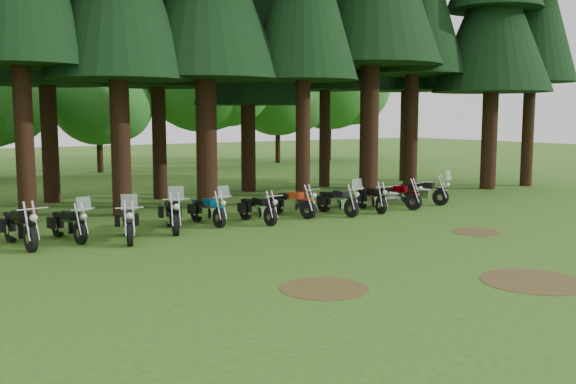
# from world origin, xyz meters

# --- Properties ---
(ground) EXTENTS (120.00, 120.00, 0.00)m
(ground) POSITION_xyz_m (0.00, 0.00, 0.00)
(ground) COLOR #325D1D
(ground) RESTS_ON ground
(pine_back_4) EXTENTS (4.94, 4.94, 13.78)m
(pine_back_4) POSITION_xyz_m (4.04, 13.25, 8.25)
(pine_back_4) COLOR #311C10
(pine_back_4) RESTS_ON ground
(decid_4) EXTENTS (5.93, 5.76, 7.41)m
(decid_4) POSITION_xyz_m (1.58, 26.32, 4.37)
(decid_4) COLOR #311C10
(decid_4) RESTS_ON ground
(decid_5) EXTENTS (8.45, 8.21, 10.56)m
(decid_5) POSITION_xyz_m (8.29, 25.71, 6.23)
(decid_5) COLOR #311C10
(decid_5) RESTS_ON ground
(decid_6) EXTENTS (7.06, 6.86, 8.82)m
(decid_6) POSITION_xyz_m (14.85, 27.01, 5.20)
(decid_6) COLOR #311C10
(decid_6) RESTS_ON ground
(decid_7) EXTENTS (8.44, 8.20, 10.55)m
(decid_7) POSITION_xyz_m (19.46, 26.83, 6.22)
(decid_7) COLOR #311C10
(decid_7) RESTS_ON ground
(dirt_patch_0) EXTENTS (1.80, 1.80, 0.01)m
(dirt_patch_0) POSITION_xyz_m (-3.00, -2.00, 0.01)
(dirt_patch_0) COLOR #4C3D1E
(dirt_patch_0) RESTS_ON ground
(dirt_patch_1) EXTENTS (1.40, 1.40, 0.01)m
(dirt_patch_1) POSITION_xyz_m (4.50, 0.50, 0.01)
(dirt_patch_1) COLOR #4C3D1E
(dirt_patch_1) RESTS_ON ground
(dirt_patch_2) EXTENTS (2.20, 2.20, 0.01)m
(dirt_patch_2) POSITION_xyz_m (1.00, -4.00, 0.01)
(dirt_patch_2) COLOR #4C3D1E
(dirt_patch_2) RESTS_ON ground
(motorcycle_0) EXTENTS (0.44, 2.39, 0.97)m
(motorcycle_0) POSITION_xyz_m (-7.26, 5.72, 0.50)
(motorcycle_0) COLOR black
(motorcycle_0) RESTS_ON ground
(motorcycle_1) EXTENTS (0.60, 2.10, 1.32)m
(motorcycle_1) POSITION_xyz_m (-5.95, 5.88, 0.44)
(motorcycle_1) COLOR black
(motorcycle_1) RESTS_ON ground
(motorcycle_2) EXTENTS (0.91, 2.25, 1.43)m
(motorcycle_2) POSITION_xyz_m (-4.59, 4.95, 0.48)
(motorcycle_2) COLOR black
(motorcycle_2) RESTS_ON ground
(motorcycle_3) EXTENTS (0.94, 2.31, 1.47)m
(motorcycle_3) POSITION_xyz_m (-2.96, 5.68, 0.49)
(motorcycle_3) COLOR black
(motorcycle_3) RESTS_ON ground
(motorcycle_4) EXTENTS (0.43, 2.12, 1.33)m
(motorcycle_4) POSITION_xyz_m (-1.58, 6.10, 0.45)
(motorcycle_4) COLOR black
(motorcycle_4) RESTS_ON ground
(motorcycle_5) EXTENTS (0.33, 2.03, 0.83)m
(motorcycle_5) POSITION_xyz_m (-0.08, 5.53, 0.42)
(motorcycle_5) COLOR black
(motorcycle_5) RESTS_ON ground
(motorcycle_6) EXTENTS (0.61, 2.10, 0.86)m
(motorcycle_6) POSITION_xyz_m (1.56, 5.99, 0.44)
(motorcycle_6) COLOR black
(motorcycle_6) RESTS_ON ground
(motorcycle_7) EXTENTS (0.41, 2.15, 1.35)m
(motorcycle_7) POSITION_xyz_m (3.12, 5.44, 0.45)
(motorcycle_7) COLOR black
(motorcycle_7) RESTS_ON ground
(motorcycle_8) EXTENTS (0.56, 2.04, 0.84)m
(motorcycle_8) POSITION_xyz_m (4.66, 5.45, 0.43)
(motorcycle_8) COLOR black
(motorcycle_8) RESTS_ON ground
(motorcycle_9) EXTENTS (0.83, 2.05, 0.86)m
(motorcycle_9) POSITION_xyz_m (5.85, 5.47, 0.44)
(motorcycle_9) COLOR black
(motorcycle_9) RESTS_ON ground
(motorcycle_10) EXTENTS (1.00, 2.14, 1.38)m
(motorcycle_10) POSITION_xyz_m (7.59, 5.76, 0.46)
(motorcycle_10) COLOR black
(motorcycle_10) RESTS_ON ground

